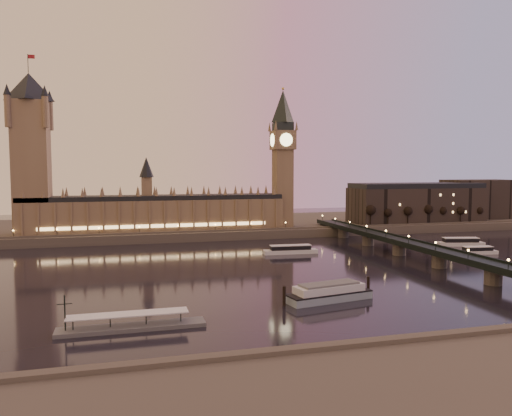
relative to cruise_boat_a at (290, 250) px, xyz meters
The scene contains 19 objects.
ground 51.78m from the cruise_boat_a, 129.19° to the right, with size 700.00×700.00×0.00m, color black.
far_embankment 124.94m from the cruise_boat_a, 91.23° to the left, with size 560.00×130.00×6.00m, color #423D35.
palace_of_westminster 110.57m from the cruise_boat_a, 131.99° to the left, with size 180.00×26.62×52.00m.
victoria_tower 184.11m from the cruise_boat_a, 152.08° to the left, with size 31.68×31.68×118.00m.
big_ben 103.94m from the cruise_boat_a, 75.25° to the left, with size 17.68×17.68×104.00m.
westminster_bridge 71.34m from the cruise_boat_a, 34.23° to the right, with size 13.20×260.00×15.30m.
city_block 187.02m from the cruise_boat_a, 29.24° to the left, with size 155.00×45.00×34.00m.
bare_tree_0 113.17m from the cruise_boat_a, 37.86° to the left, with size 6.82×6.82×13.87m.
bare_tree_1 126.24m from the cruise_boat_a, 33.32° to the left, with size 6.82×6.82×13.87m.
bare_tree_2 139.96m from the cruise_boat_a, 29.66° to the left, with size 6.82×6.82×13.87m.
bare_tree_3 154.15m from the cruise_boat_a, 26.67° to the left, with size 6.82×6.82×13.87m.
bare_tree_4 168.71m from the cruise_boat_a, 24.20° to the left, with size 6.82×6.82×13.87m.
bare_tree_5 183.53m from the cruise_boat_a, 22.12° to the left, with size 6.82×6.82×13.87m.
bare_tree_6 198.56m from the cruise_boat_a, 20.36° to the left, with size 6.82×6.82×13.87m.
cruise_boat_a is the anchor object (origin of this frame).
cruise_boat_b 116.24m from the cruise_boat_a, ahead, with size 30.39×13.77×5.44m.
cruise_boat_c 109.78m from the cruise_boat_a, 15.83° to the right, with size 23.42×8.51×4.58m.
moored_barge 104.73m from the cruise_boat_a, 100.88° to the right, with size 38.74×15.61×7.22m.
pontoon_pier 150.81m from the cruise_boat_a, 128.18° to the right, with size 45.67×7.61×12.18m.
Camera 1 is at (-62.17, -235.74, 50.34)m, focal length 35.00 mm.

